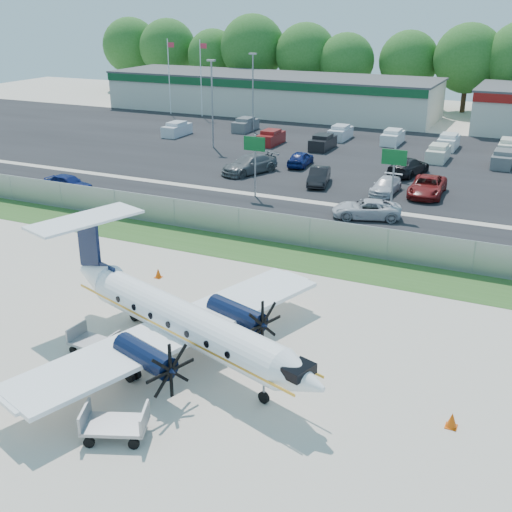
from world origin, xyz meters
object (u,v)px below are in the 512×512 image
at_px(aircraft, 180,319).
at_px(baggage_cart_near, 94,342).
at_px(pushback_tug, 159,311).
at_px(baggage_cart_far, 115,424).

bearing_deg(aircraft, baggage_cart_near, -161.82).
xyz_separation_m(aircraft, pushback_tug, (-2.75, 2.42, -1.26)).
bearing_deg(baggage_cart_far, aircraft, 97.24).
relative_size(aircraft, pushback_tug, 5.58).
distance_m(aircraft, pushback_tug, 3.87).
distance_m(aircraft, baggage_cart_far, 5.95).
bearing_deg(baggage_cart_near, baggage_cart_far, -45.06).
xyz_separation_m(aircraft, baggage_cart_far, (0.73, -5.75, -1.34)).
height_order(aircraft, baggage_cart_near, aircraft).
distance_m(pushback_tug, baggage_cart_far, 8.88).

